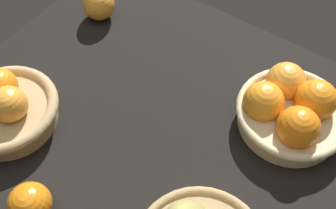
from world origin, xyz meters
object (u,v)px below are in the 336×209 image
at_px(basket_far_right, 3,108).
at_px(loose_orange_back_gap, 99,4).
at_px(basket_near_left, 291,110).
at_px(loose_orange_front_gap, 30,204).

xyz_separation_m(basket_far_right, loose_orange_back_gap, (0.05, -0.35, -0.00)).
distance_m(basket_near_left, loose_orange_front_gap, 0.52).
xyz_separation_m(loose_orange_front_gap, loose_orange_back_gap, (0.24, -0.46, 0.00)).
bearing_deg(loose_orange_front_gap, basket_near_left, -123.12).
distance_m(basket_far_right, loose_orange_back_gap, 0.35).
relative_size(basket_near_left, loose_orange_front_gap, 2.96).
bearing_deg(basket_near_left, loose_orange_back_gap, -2.57).
height_order(loose_orange_front_gap, loose_orange_back_gap, loose_orange_back_gap).
bearing_deg(basket_near_left, basket_far_right, 34.57).
bearing_deg(loose_orange_back_gap, basket_far_right, 98.36).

